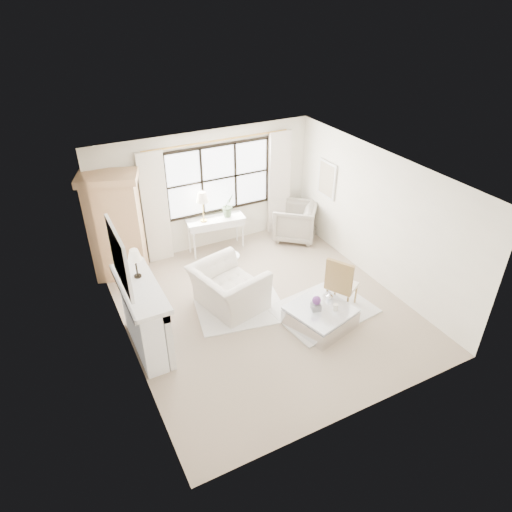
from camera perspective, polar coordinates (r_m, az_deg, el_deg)
The scene contains 32 objects.
floor at distance 8.74m, azimuth 1.07°, elevation -6.57°, with size 5.50×5.50×0.00m, color tan.
ceiling at distance 7.39m, azimuth 1.28°, elevation 10.14°, with size 5.50×5.50×0.00m, color silver.
wall_back at distance 10.22m, azimuth -6.23°, elevation 8.05°, with size 5.00×5.00×0.00m, color white.
wall_front at distance 6.17m, azimuth 13.57°, elevation -10.56°, with size 5.00×5.00×0.00m, color beige.
wall_left at distance 7.31m, azimuth -16.39°, elevation -3.53°, with size 5.50×5.50×0.00m, color white.
wall_right at distance 9.29m, azimuth 14.91°, elevation 4.63°, with size 5.50×5.50×0.00m, color white.
window_pane at distance 10.21m, azimuth -4.69°, elevation 9.62°, with size 2.40×0.02×1.50m, color white.
window_frame at distance 10.20m, azimuth -4.66°, elevation 9.60°, with size 2.50×0.04×1.50m, color black, non-canonical shape.
curtain_rod at distance 9.86m, azimuth -4.77°, elevation 14.20°, with size 0.04×0.04×3.30m, color #BB8C41.
curtain_left at distance 9.86m, azimuth -12.48°, elevation 5.81°, with size 0.55×0.10×2.47m, color silver.
curtain_right at distance 10.90m, azimuth 2.92°, elevation 9.07°, with size 0.55×0.10×2.47m, color silver.
fireplace at distance 7.75m, azimuth -13.99°, elevation -7.37°, with size 0.58×1.66×1.26m.
mirror_frame at distance 7.05m, azimuth -16.75°, elevation -0.21°, with size 0.05×1.15×0.95m, color silver.
mirror_glass at distance 7.06m, azimuth -16.51°, elevation -0.15°, with size 0.02×1.00×0.80m, color silver.
art_frame at distance 10.39m, azimuth 8.86°, elevation 9.45°, with size 0.04×0.62×0.82m, color silver.
art_canvas at distance 10.38m, azimuth 8.77°, elevation 9.43°, with size 0.01×0.52×0.72m, color beige.
mantel_lamp at distance 7.40m, azimuth -14.95°, elevation 0.00°, with size 0.22×0.22×0.51m.
armoire at distance 9.54m, azimuth -17.13°, elevation 3.57°, with size 1.29×1.03×2.24m.
console_table at distance 10.40m, azimuth -4.99°, elevation 2.73°, with size 1.35×0.61×0.80m.
console_lamp at distance 9.89m, azimuth -6.74°, elevation 7.22°, with size 0.28×0.28×0.69m.
orchid_plant at distance 10.19m, azimuth -3.49°, elevation 6.34°, with size 0.29×0.23×0.53m, color #556D49.
side_table at distance 9.48m, azimuth -3.24°, elevation -0.80°, with size 0.40×0.40×0.51m.
rug_left at distance 8.68m, azimuth -1.88°, elevation -6.78°, with size 1.62×1.14×0.03m, color white.
rug_right at distance 8.78m, azimuth 8.37°, elevation -6.65°, with size 1.78×1.34×0.03m, color silver.
club_armchair at distance 8.58m, azimuth -3.46°, elevation -4.00°, with size 1.28×1.11×0.83m, color silver.
wingback_chair at distance 10.89m, azimuth 4.90°, elevation 4.33°, with size 0.93×0.96×0.87m, color #A19888.
french_chair at distance 8.76m, azimuth 10.59°, elevation -4.56°, with size 0.66×0.66×1.08m.
coffee_table at distance 8.33m, azimuth 8.02°, elevation -7.56°, with size 1.22×1.22×0.38m.
planter_box at distance 8.14m, azimuth 7.50°, elevation -6.29°, with size 0.16×0.16×0.12m, color slate.
planter_flowers at distance 8.05m, azimuth 7.57°, elevation -5.51°, with size 0.16×0.16×0.16m, color #623078.
pillar_candle at distance 8.18m, azimuth 9.91°, elevation -6.31°, with size 0.09×0.09×0.12m, color beige.
coffee_vase at distance 8.41m, azimuth 9.19°, elevation -4.96°, with size 0.13×0.13×0.13m, color silver.
Camera 1 is at (-3.29, -6.03, 5.40)m, focal length 32.00 mm.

